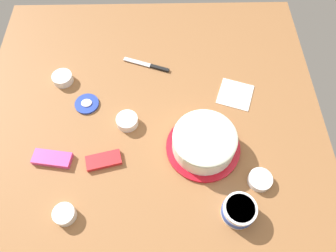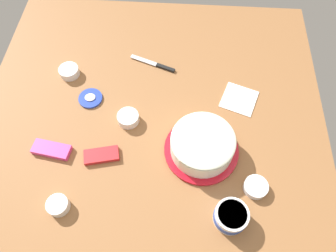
{
  "view_description": "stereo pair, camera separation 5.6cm",
  "coord_description": "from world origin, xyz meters",
  "px_view_note": "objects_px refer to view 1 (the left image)",
  "views": [
    {
      "loc": [
        0.07,
        -0.71,
        1.2
      ],
      "look_at": [
        0.08,
        -0.05,
        0.04
      ],
      "focal_mm": 33.72,
      "sensor_mm": 36.0,
      "label": 1
    },
    {
      "loc": [
        0.12,
        -0.71,
        1.2
      ],
      "look_at": [
        0.08,
        -0.05,
        0.04
      ],
      "focal_mm": 33.72,
      "sensor_mm": 36.0,
      "label": 2
    }
  ],
  "objects_px": {
    "sprinkle_bowl_green": "(63,78)",
    "paper_napkin": "(235,94)",
    "candy_box_upper": "(104,160)",
    "frosted_cake": "(204,142)",
    "sprinkle_bowl_pink": "(64,214)",
    "candy_box_lower": "(52,158)",
    "spreading_knife": "(150,66)",
    "sprinkle_bowl_blue": "(127,121)",
    "frosting_tub_lid": "(87,104)",
    "sprinkle_bowl_orange": "(260,180)",
    "frosting_tub": "(239,210)"
  },
  "relations": [
    {
      "from": "frosting_tub_lid",
      "to": "spreading_knife",
      "type": "bearing_deg",
      "value": 37.35
    },
    {
      "from": "candy_box_lower",
      "to": "candy_box_upper",
      "type": "distance_m",
      "value": 0.21
    },
    {
      "from": "candy_box_upper",
      "to": "paper_napkin",
      "type": "relative_size",
      "value": 0.95
    },
    {
      "from": "sprinkle_bowl_green",
      "to": "candy_box_lower",
      "type": "bearing_deg",
      "value": -87.86
    },
    {
      "from": "frosting_tub_lid",
      "to": "sprinkle_bowl_orange",
      "type": "height_order",
      "value": "sprinkle_bowl_orange"
    },
    {
      "from": "frosted_cake",
      "to": "frosting_tub",
      "type": "xyz_separation_m",
      "value": [
        0.11,
        -0.27,
        -0.02
      ]
    },
    {
      "from": "sprinkle_bowl_pink",
      "to": "candy_box_upper",
      "type": "xyz_separation_m",
      "value": [
        0.12,
        0.22,
        -0.01
      ]
    },
    {
      "from": "spreading_knife",
      "to": "sprinkle_bowl_blue",
      "type": "bearing_deg",
      "value": -106.75
    },
    {
      "from": "frosting_tub_lid",
      "to": "spreading_knife",
      "type": "height_order",
      "value": "frosting_tub_lid"
    },
    {
      "from": "frosted_cake",
      "to": "spreading_knife",
      "type": "height_order",
      "value": "frosted_cake"
    },
    {
      "from": "sprinkle_bowl_green",
      "to": "candy_box_lower",
      "type": "distance_m",
      "value": 0.41
    },
    {
      "from": "frosting_tub",
      "to": "paper_napkin",
      "type": "relative_size",
      "value": 0.84
    },
    {
      "from": "sprinkle_bowl_green",
      "to": "paper_napkin",
      "type": "bearing_deg",
      "value": -6.72
    },
    {
      "from": "candy_box_upper",
      "to": "sprinkle_bowl_green",
      "type": "bearing_deg",
      "value": 105.18
    },
    {
      "from": "frosted_cake",
      "to": "sprinkle_bowl_pink",
      "type": "relative_size",
      "value": 3.75
    },
    {
      "from": "frosting_tub",
      "to": "frosted_cake",
      "type": "bearing_deg",
      "value": 111.62
    },
    {
      "from": "spreading_knife",
      "to": "candy_box_upper",
      "type": "height_order",
      "value": "candy_box_upper"
    },
    {
      "from": "frosting_tub",
      "to": "candy_box_upper",
      "type": "distance_m",
      "value": 0.57
    },
    {
      "from": "sprinkle_bowl_blue",
      "to": "candy_box_upper",
      "type": "height_order",
      "value": "sprinkle_bowl_blue"
    },
    {
      "from": "paper_napkin",
      "to": "frosted_cake",
      "type": "bearing_deg",
      "value": -122.06
    },
    {
      "from": "candy_box_lower",
      "to": "spreading_knife",
      "type": "bearing_deg",
      "value": 59.79
    },
    {
      "from": "sprinkle_bowl_green",
      "to": "frosted_cake",
      "type": "bearing_deg",
      "value": -29.99
    },
    {
      "from": "spreading_knife",
      "to": "sprinkle_bowl_green",
      "type": "bearing_deg",
      "value": -168.89
    },
    {
      "from": "frosting_tub_lid",
      "to": "spreading_knife",
      "type": "distance_m",
      "value": 0.36
    },
    {
      "from": "frosting_tub",
      "to": "candy_box_upper",
      "type": "height_order",
      "value": "frosting_tub"
    },
    {
      "from": "spreading_knife",
      "to": "sprinkle_bowl_blue",
      "type": "relative_size",
      "value": 2.42
    },
    {
      "from": "candy_box_lower",
      "to": "sprinkle_bowl_green",
      "type": "bearing_deg",
      "value": 100.92
    },
    {
      "from": "frosted_cake",
      "to": "paper_napkin",
      "type": "bearing_deg",
      "value": 57.94
    },
    {
      "from": "frosting_tub_lid",
      "to": "candy_box_upper",
      "type": "bearing_deg",
      "value": -70.44
    },
    {
      "from": "sprinkle_bowl_orange",
      "to": "candy_box_lower",
      "type": "bearing_deg",
      "value": 172.6
    },
    {
      "from": "sprinkle_bowl_orange",
      "to": "candy_box_upper",
      "type": "height_order",
      "value": "sprinkle_bowl_orange"
    },
    {
      "from": "sprinkle_bowl_green",
      "to": "paper_napkin",
      "type": "height_order",
      "value": "sprinkle_bowl_green"
    },
    {
      "from": "frosting_tub_lid",
      "to": "sprinkle_bowl_blue",
      "type": "relative_size",
      "value": 1.16
    },
    {
      "from": "spreading_knife",
      "to": "paper_napkin",
      "type": "relative_size",
      "value": 1.52
    },
    {
      "from": "sprinkle_bowl_green",
      "to": "candy_box_upper",
      "type": "relative_size",
      "value": 0.66
    },
    {
      "from": "frosted_cake",
      "to": "spreading_knife",
      "type": "bearing_deg",
      "value": 116.63
    },
    {
      "from": "sprinkle_bowl_blue",
      "to": "sprinkle_bowl_pink",
      "type": "bearing_deg",
      "value": -118.2
    },
    {
      "from": "frosting_tub",
      "to": "spreading_knife",
      "type": "xyz_separation_m",
      "value": [
        -0.33,
        0.72,
        -0.03
      ]
    },
    {
      "from": "sprinkle_bowl_orange",
      "to": "paper_napkin",
      "type": "bearing_deg",
      "value": 95.65
    },
    {
      "from": "frosted_cake",
      "to": "sprinkle_bowl_pink",
      "type": "bearing_deg",
      "value": -153.05
    },
    {
      "from": "frosted_cake",
      "to": "candy_box_upper",
      "type": "bearing_deg",
      "value": -172.67
    },
    {
      "from": "frosting_tub",
      "to": "candy_box_upper",
      "type": "relative_size",
      "value": 0.89
    },
    {
      "from": "candy_box_upper",
      "to": "sprinkle_bowl_pink",
      "type": "bearing_deg",
      "value": -132.73
    },
    {
      "from": "frosted_cake",
      "to": "sprinkle_bowl_orange",
      "type": "relative_size",
      "value": 3.29
    },
    {
      "from": "frosting_tub_lid",
      "to": "candy_box_lower",
      "type": "xyz_separation_m",
      "value": [
        -0.11,
        -0.27,
        0.01
      ]
    },
    {
      "from": "sprinkle_bowl_pink",
      "to": "candy_box_lower",
      "type": "xyz_separation_m",
      "value": [
        -0.09,
        0.23,
        -0.01
      ]
    },
    {
      "from": "frosting_tub_lid",
      "to": "sprinkle_bowl_blue",
      "type": "height_order",
      "value": "sprinkle_bowl_blue"
    },
    {
      "from": "sprinkle_bowl_pink",
      "to": "candy_box_lower",
      "type": "height_order",
      "value": "sprinkle_bowl_pink"
    },
    {
      "from": "frosted_cake",
      "to": "sprinkle_bowl_blue",
      "type": "distance_m",
      "value": 0.35
    },
    {
      "from": "sprinkle_bowl_green",
      "to": "sprinkle_bowl_orange",
      "type": "bearing_deg",
      "value": -31.35
    }
  ]
}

